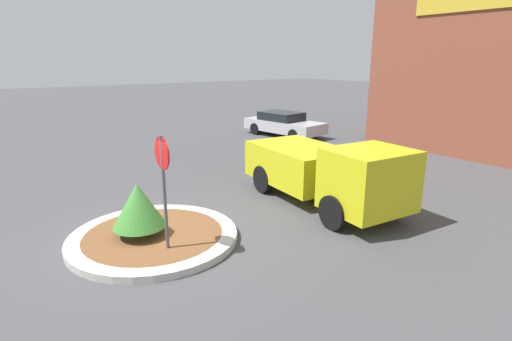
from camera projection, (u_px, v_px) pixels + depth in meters
The scene contains 6 objects.
ground_plane at pixel (154, 240), 9.27m from camera, with size 120.00×120.00×0.00m, color #474749.
traffic_island at pixel (154, 237), 9.25m from camera, with size 3.86×3.86×0.17m.
stop_sign at pixel (163, 175), 8.10m from camera, with size 0.68×0.07×2.60m.
island_shrub at pixel (138, 205), 8.96m from camera, with size 1.19×1.19×1.24m.
utility_truck at pixel (324, 170), 11.35m from camera, with size 5.48×2.56×1.93m.
parked_sedan_silver at pixel (284, 124), 21.84m from camera, with size 4.78×2.46×1.29m.
Camera 1 is at (8.27, -3.08, 4.05)m, focal length 28.00 mm.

